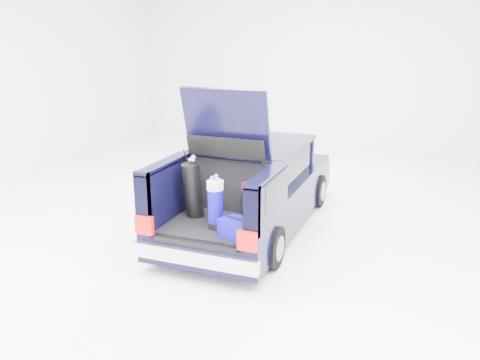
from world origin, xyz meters
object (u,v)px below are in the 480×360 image
at_px(blue_duffel, 239,229).
at_px(car, 253,187).
at_px(black_golf_bag, 193,190).
at_px(blue_golf_bag, 215,204).
at_px(red_suitcase, 256,202).

bearing_deg(blue_duffel, car, 125.48).
xyz_separation_m(black_golf_bag, blue_golf_bag, (0.48, -0.28, -0.06)).
relative_size(red_suitcase, blue_golf_bag, 0.76).
bearing_deg(red_suitcase, car, 132.46).
xyz_separation_m(car, blue_duffel, (0.50, -1.93, 0.05)).
xyz_separation_m(car, blue_golf_bag, (0.07, -1.73, 0.27)).
height_order(black_golf_bag, blue_duffel, black_golf_bag).
bearing_deg(black_golf_bag, red_suitcase, 27.11).
relative_size(red_suitcase, blue_duffel, 1.00).
xyz_separation_m(blue_golf_bag, blue_duffel, (0.43, -0.20, -0.23)).
height_order(red_suitcase, blue_golf_bag, blue_golf_bag).
relative_size(car, blue_duffel, 7.93).
distance_m(red_suitcase, blue_golf_bag, 0.63).
height_order(black_golf_bag, blue_golf_bag, black_golf_bag).
distance_m(car, blue_golf_bag, 1.75).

